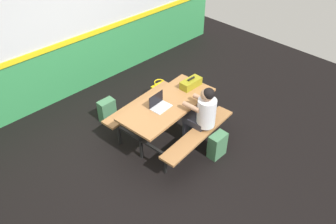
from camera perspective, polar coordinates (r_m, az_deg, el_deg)
ground_plane at (r=5.69m, az=-2.42°, el=-5.91°), size 10.00×10.00×0.02m
accent_backdrop at (r=6.65m, az=-17.07°, el=12.56°), size 8.00×0.14×2.60m
picnic_table_main at (r=5.48m, az=0.00°, el=0.18°), size 1.77×1.70×0.74m
student_nearer at (r=5.25m, az=5.94°, el=-0.13°), size 0.39×0.54×1.21m
laptop_silver at (r=5.27m, az=-1.51°, el=1.30°), size 0.34×0.25×0.22m
toolbox_grey at (r=5.74m, az=3.99°, el=5.00°), size 0.40×0.18×0.18m
backpack_dark at (r=5.43m, az=8.47°, el=-5.72°), size 0.30×0.22×0.44m
tote_bag_bright at (r=6.61m, az=-1.47°, el=3.54°), size 0.34×0.21×0.43m
satchel_spare at (r=6.17m, az=-10.53°, el=0.24°), size 0.30×0.22×0.44m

